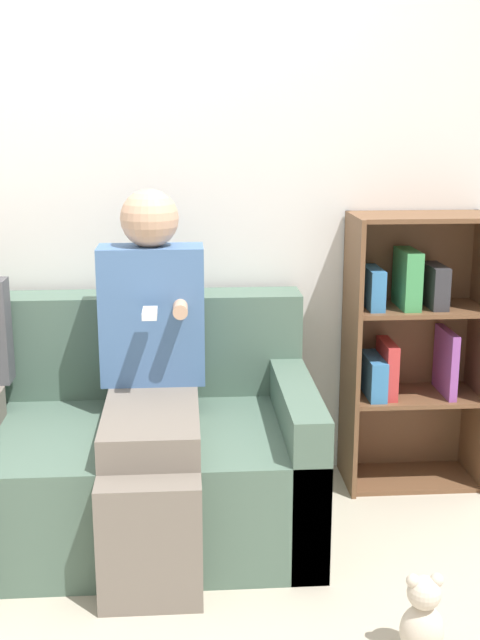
{
  "coord_description": "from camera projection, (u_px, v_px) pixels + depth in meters",
  "views": [
    {
      "loc": [
        0.34,
        -2.22,
        1.47
      ],
      "look_at": [
        0.54,
        0.59,
        0.76
      ],
      "focal_mm": 45.0,
      "sensor_mm": 36.0,
      "label": 1
    }
  ],
  "objects": [
    {
      "name": "ground_plane",
      "position": [
        79.0,
        607.0,
        2.48
      ],
      "size": [
        14.0,
        14.0,
        0.0
      ],
      "primitive_type": "plane",
      "color": "#B2A893"
    },
    {
      "name": "teddy_bear",
      "position": [
        423.0,
        617.0,
        2.24
      ],
      "size": [
        0.13,
        0.1,
        0.25
      ],
      "color": "beige",
      "rests_on": "ground_plane"
    },
    {
      "name": "back_wall",
      "position": [
        94.0,
        169.0,
        3.14
      ],
      "size": [
        10.0,
        0.06,
        2.55
      ],
      "color": "silver",
      "rests_on": "ground_plane"
    },
    {
      "name": "bookshelf",
      "position": [
        410.0,
        343.0,
        3.24
      ],
      "size": [
        0.55,
        0.31,
        1.11
      ],
      "color": "brown",
      "rests_on": "ground_plane"
    },
    {
      "name": "adult_seated",
      "position": [
        151.0,
        371.0,
        2.76
      ],
      "size": [
        0.38,
        0.8,
        1.23
      ],
      "color": "#70665B",
      "rests_on": "ground_plane"
    },
    {
      "name": "couch",
      "position": [
        43.0,
        455.0,
        2.93
      ],
      "size": [
        1.96,
        0.88,
        0.81
      ],
      "color": "#4C6656",
      "rests_on": "ground_plane"
    }
  ]
}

